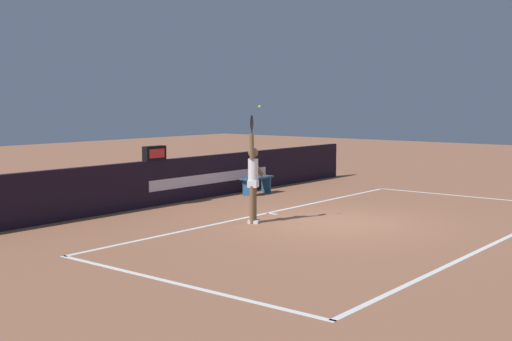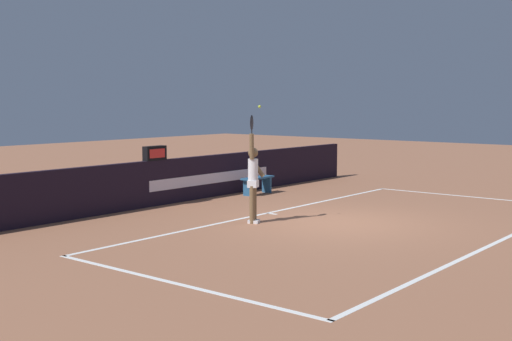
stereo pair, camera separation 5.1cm
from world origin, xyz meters
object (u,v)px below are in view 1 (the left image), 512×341
speed_display (154,153)px  tennis_player (253,178)px  courtside_bench_near (257,182)px  tennis_ball (260,107)px

speed_display → tennis_player: bearing=-95.0°
tennis_player → courtside_bench_near: tennis_player is taller
speed_display → tennis_ball: 4.01m
tennis_ball → speed_display: bearing=85.3°
speed_display → courtside_bench_near: (3.42, -0.75, -1.02)m
tennis_player → courtside_bench_near: bearing=37.6°
speed_display → tennis_player: tennis_player is taller
speed_display → courtside_bench_near: 3.64m
speed_display → tennis_player: 3.65m
tennis_ball → tennis_player: bearing=91.5°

